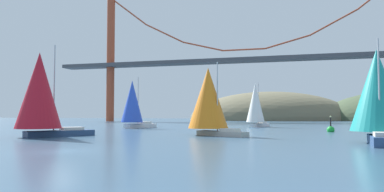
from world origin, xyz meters
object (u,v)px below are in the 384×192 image
at_px(sailboat_blue_spinnaker, 133,103).
at_px(sailboat_orange_sail, 209,99).
at_px(channel_buoy, 331,129).
at_px(sailboat_crimson_sail, 40,92).
at_px(sailboat_teal_sail, 377,92).
at_px(sailboat_white_mainsail, 256,104).

distance_m(sailboat_blue_spinnaker, sailboat_orange_sail, 26.21).
distance_m(sailboat_blue_spinnaker, channel_buoy, 34.85).
distance_m(sailboat_crimson_sail, channel_buoy, 40.07).
distance_m(sailboat_teal_sail, sailboat_orange_sail, 19.30).
xyz_separation_m(sailboat_white_mainsail, channel_buoy, (12.73, -16.92, -4.27)).
bearing_deg(sailboat_blue_spinnaker, sailboat_teal_sail, -35.39).
xyz_separation_m(sailboat_blue_spinnaker, channel_buoy, (34.21, -5.07, -4.25)).
relative_size(sailboat_crimson_sail, sailboat_teal_sail, 1.15).
bearing_deg(sailboat_teal_sail, sailboat_white_mainsail, 111.71).
xyz_separation_m(sailboat_white_mainsail, sailboat_orange_sail, (-2.62, -30.06, -0.13)).
bearing_deg(sailboat_white_mainsail, sailboat_crimson_sail, -117.56).
relative_size(sailboat_white_mainsail, channel_buoy, 3.45).
bearing_deg(channel_buoy, sailboat_orange_sail, -139.46).
relative_size(sailboat_white_mainsail, sailboat_orange_sail, 1.00).
bearing_deg(sailboat_crimson_sail, sailboat_blue_spinnaker, 92.36).
distance_m(sailboat_crimson_sail, sailboat_white_mainsail, 44.01).
bearing_deg(sailboat_orange_sail, channel_buoy, 40.54).
relative_size(sailboat_crimson_sail, sailboat_white_mainsail, 1.19).
bearing_deg(sailboat_white_mainsail, sailboat_blue_spinnaker, -151.11).
height_order(sailboat_crimson_sail, sailboat_orange_sail, sailboat_crimson_sail).
relative_size(sailboat_crimson_sail, channel_buoy, 4.10).
bearing_deg(sailboat_crimson_sail, channel_buoy, 33.73).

